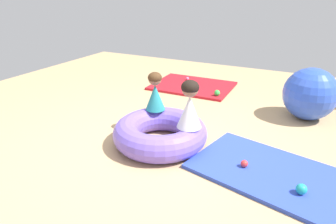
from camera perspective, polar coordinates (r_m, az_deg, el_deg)
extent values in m
plane|color=tan|center=(3.46, -0.83, -6.25)|extent=(8.00, 8.00, 0.00)
cube|color=#B21923|center=(5.46, 4.69, 5.00)|extent=(1.40, 1.09, 0.04)
cube|color=#2D47B7|center=(3.09, 20.54, -11.34)|extent=(1.81, 1.27, 0.04)
torus|color=#7056D1|center=(3.41, -1.52, -3.95)|extent=(1.07, 1.07, 0.30)
cone|color=white|center=(3.14, 4.11, 0.06)|extent=(0.27, 0.27, 0.35)
sphere|color=#936647|center=(3.05, 4.24, 4.45)|extent=(0.17, 0.17, 0.17)
ellipsoid|color=black|center=(3.05, 4.25, 4.75)|extent=(0.19, 0.19, 0.15)
cone|color=teal|center=(3.61, -2.45, 2.85)|extent=(0.28, 0.28, 0.31)
sphere|color=#936647|center=(3.54, -2.52, 6.32)|extent=(0.16, 0.16, 0.16)
ellipsoid|color=#472D19|center=(3.53, -2.52, 6.57)|extent=(0.17, 0.17, 0.13)
sphere|color=pink|center=(5.72, 3.72, 6.38)|extent=(0.06, 0.06, 0.06)
sphere|color=red|center=(3.07, 14.36, -9.52)|extent=(0.07, 0.07, 0.07)
sphere|color=green|center=(4.93, 9.35, 3.62)|extent=(0.10, 0.10, 0.10)
sphere|color=teal|center=(2.87, 24.12, -13.29)|extent=(0.09, 0.09, 0.09)
sphere|color=blue|center=(4.44, 25.49, 3.12)|extent=(0.71, 0.71, 0.71)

